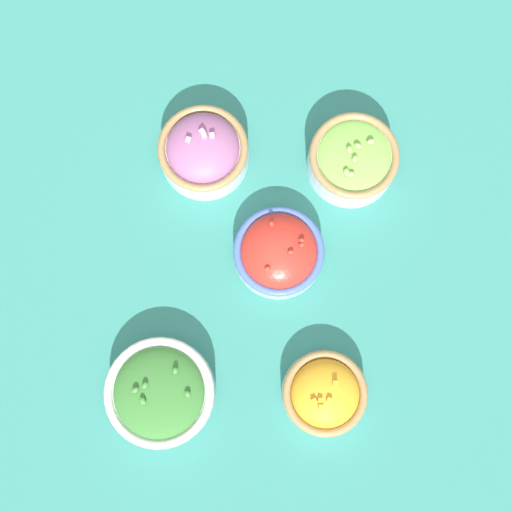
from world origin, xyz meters
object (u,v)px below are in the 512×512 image
object	(u,v)px
bowl_lettuce	(350,159)
bowl_broccoli	(157,392)
bowl_red_onion	(200,151)
bowl_cherry_tomatoes	(275,252)
bowl_squash	(321,393)

from	to	relation	value
bowl_lettuce	bowl_broccoli	bearing A→B (deg)	142.18
bowl_broccoli	bowl_red_onion	distance (m)	0.36
bowl_broccoli	bowl_lettuce	xyz separation A→B (m)	(0.35, -0.27, 0.00)
bowl_red_onion	bowl_lettuce	world-z (taller)	bowl_red_onion
bowl_cherry_tomatoes	bowl_squash	distance (m)	0.21
bowl_broccoli	bowl_cherry_tomatoes	xyz separation A→B (m)	(0.20, -0.16, -0.00)
bowl_cherry_tomatoes	bowl_lettuce	bearing A→B (deg)	-37.03
bowl_red_onion	bowl_squash	bearing A→B (deg)	-152.17
bowl_broccoli	bowl_red_onion	world-z (taller)	bowl_red_onion
bowl_red_onion	bowl_squash	size ratio (longest dim) A/B	1.11
bowl_squash	bowl_lettuce	world-z (taller)	bowl_lettuce
bowl_cherry_tomatoes	bowl_red_onion	xyz separation A→B (m)	(0.15, 0.11, 0.01)
bowl_squash	bowl_cherry_tomatoes	bearing A→B (deg)	19.00
bowl_broccoli	bowl_lettuce	distance (m)	0.44
bowl_broccoli	bowl_lettuce	world-z (taller)	bowl_lettuce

